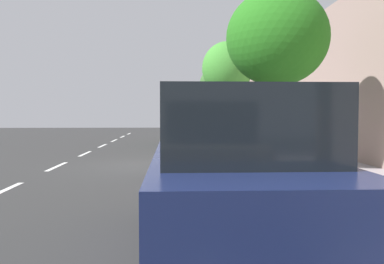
{
  "coord_description": "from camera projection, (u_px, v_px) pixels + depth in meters",
  "views": [
    {
      "loc": [
        0.52,
        -13.37,
        1.73
      ],
      "look_at": [
        1.2,
        3.05,
        0.97
      ],
      "focal_mm": 38.63,
      "sensor_mm": 36.0,
      "label": 1
    }
  ],
  "objects": [
    {
      "name": "ground",
      "position": [
        159.0,
        166.0,
        13.4
      ],
      "size": [
        70.62,
        70.62,
        0.0
      ],
      "primitive_type": "plane",
      "color": "#2E2E2E"
    },
    {
      "name": "sidewalk",
      "position": [
        292.0,
        163.0,
        13.58
      ],
      "size": [
        3.98,
        44.14,
        0.15
      ],
      "primitive_type": "cube",
      "color": "#998F97",
      "rests_on": "ground"
    },
    {
      "name": "curb_edge",
      "position": [
        230.0,
        163.0,
        13.5
      ],
      "size": [
        0.16,
        44.14,
        0.15
      ],
      "primitive_type": "cube",
      "color": "gray",
      "rests_on": "ground"
    },
    {
      "name": "lane_stripe_centre",
      "position": [
        57.0,
        166.0,
        13.3
      ],
      "size": [
        0.14,
        44.2,
        0.01
      ],
      "color": "white",
      "rests_on": "ground"
    },
    {
      "name": "lane_stripe_bike_edge",
      "position": [
        185.0,
        166.0,
        13.44
      ],
      "size": [
        0.12,
        44.14,
        0.01
      ],
      "primitive_type": "cube",
      "color": "white",
      "rests_on": "ground"
    },
    {
      "name": "building_facade",
      "position": [
        361.0,
        78.0,
        13.55
      ],
      "size": [
        0.5,
        44.14,
        5.78
      ],
      "primitive_type": "cube",
      "color": "gray",
      "rests_on": "ground"
    },
    {
      "name": "parked_suv_dark_blue_second",
      "position": [
        233.0,
        171.0,
        5.01
      ],
      "size": [
        2.0,
        4.71,
        1.99
      ],
      "color": "navy",
      "rests_on": "ground"
    },
    {
      "name": "parked_suv_grey_mid",
      "position": [
        197.0,
        137.0,
        12.1
      ],
      "size": [
        2.14,
        4.79,
        1.99
      ],
      "color": "slate",
      "rests_on": "ground"
    },
    {
      "name": "parked_sedan_green_far",
      "position": [
        191.0,
        131.0,
        22.23
      ],
      "size": [
        1.96,
        4.46,
        1.52
      ],
      "color": "#1E512D",
      "rests_on": "ground"
    },
    {
      "name": "parked_sedan_white_farthest",
      "position": [
        185.0,
        126.0,
        30.8
      ],
      "size": [
        2.07,
        4.51,
        1.52
      ],
      "color": "white",
      "rests_on": "ground"
    },
    {
      "name": "bicycle_at_curb",
      "position": [
        207.0,
        145.0,
        17.39
      ],
      "size": [
        1.78,
        0.46,
        0.79
      ],
      "color": "black",
      "rests_on": "ground"
    },
    {
      "name": "cyclist_with_backpack",
      "position": [
        213.0,
        130.0,
        16.93
      ],
      "size": [
        0.49,
        0.59,
        1.7
      ],
      "color": "#C6B284",
      "rests_on": "ground"
    },
    {
      "name": "street_tree_mid_block",
      "position": [
        277.0,
        40.0,
        11.5
      ],
      "size": [
        2.85,
        2.85,
        5.01
      ],
      "color": "brown",
      "rests_on": "sidewalk"
    },
    {
      "name": "street_tree_far_end",
      "position": [
        227.0,
        69.0,
        22.44
      ],
      "size": [
        2.75,
        2.75,
        5.46
      ],
      "color": "brown",
      "rests_on": "sidewalk"
    },
    {
      "name": "street_tree_corner",
      "position": [
        217.0,
        84.0,
        27.65
      ],
      "size": [
        2.33,
        2.33,
        4.61
      ],
      "color": "brown",
      "rests_on": "sidewalk"
    },
    {
      "name": "fire_hydrant",
      "position": [
        268.0,
        161.0,
        9.94
      ],
      "size": [
        0.22,
        0.22,
        0.84
      ],
      "color": "red",
      "rests_on": "sidewalk"
    }
  ]
}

